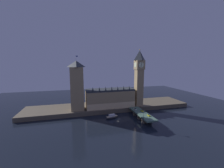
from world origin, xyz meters
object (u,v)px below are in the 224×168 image
car_northbound_lead (135,109)px  car_southbound_lead (149,115)px  clock_tower (139,76)px  boat_upstream (112,117)px  car_southbound_trail (142,111)px  pedestrian_near_rail (143,117)px  street_lamp_far (132,106)px  street_lamp_near (144,114)px  victoria_tower (77,86)px  pedestrian_far_rail (135,110)px  pedestrian_mid_walk (145,111)px

car_northbound_lead → car_southbound_lead: car_southbound_lead is taller
clock_tower → boat_upstream: clock_tower is taller
car_southbound_lead → car_southbound_trail: size_ratio=0.89×
pedestrian_near_rail → street_lamp_far: 28.62m
clock_tower → car_southbound_trail: size_ratio=16.84×
pedestrian_near_rail → street_lamp_near: size_ratio=0.24×
boat_upstream → car_southbound_lead: bearing=-29.1°
victoria_tower → car_northbound_lead: bearing=-18.0°
pedestrian_near_rail → pedestrian_far_rail: pedestrian_near_rail is taller
car_southbound_lead → pedestrian_near_rail: bearing=-156.6°
car_southbound_trail → car_northbound_lead: bearing=125.6°
car_southbound_lead → pedestrian_mid_walk: bearing=79.1°
pedestrian_mid_walk → street_lamp_near: (-11.05, -18.26, 3.53)m
car_southbound_lead → car_southbound_trail: car_southbound_trail is taller
victoria_tower → car_southbound_trail: 83.10m
clock_tower → street_lamp_far: bearing=-134.6°
victoria_tower → street_lamp_far: victoria_tower is taller
victoria_tower → street_lamp_far: (64.08, -19.37, -24.84)m
pedestrian_near_rail → clock_tower: bearing=70.5°
pedestrian_far_rail → street_lamp_far: 7.59m
street_lamp_near → car_southbound_lead: bearing=28.0°
street_lamp_far → car_southbound_trail: bearing=-49.8°
pedestrian_mid_walk → street_lamp_near: 21.63m
pedestrian_mid_walk → street_lamp_far: bearing=134.6°
pedestrian_mid_walk → victoria_tower: bearing=157.9°
car_northbound_lead → victoria_tower: bearing=162.0°
pedestrian_far_rail → street_lamp_near: 22.92m
clock_tower → car_southbound_lead: size_ratio=18.92×
pedestrian_near_rail → pedestrian_mid_walk: size_ratio=0.93×
street_lamp_far → car_southbound_lead: bearing=-71.4°
clock_tower → car_northbound_lead: bearing=-124.8°
clock_tower → pedestrian_mid_walk: size_ratio=40.36×
pedestrian_near_rail → boat_upstream: pedestrian_near_rail is taller
victoria_tower → pedestrian_mid_walk: 85.79m
street_lamp_near → victoria_tower: bearing=142.7°
car_southbound_lead → pedestrian_far_rail: bearing=113.7°
car_southbound_trail → pedestrian_far_rail: pedestrian_far_rail is taller
pedestrian_mid_walk → street_lamp_far: 16.03m
pedestrian_far_rail → boat_upstream: (-27.16, 1.43, -5.60)m
victoria_tower → pedestrian_mid_walk: size_ratio=35.45×
car_southbound_lead → victoria_tower: bearing=148.5°
car_southbound_lead → street_lamp_near: street_lamp_near is taller
pedestrian_near_rail → car_southbound_lead: bearing=23.4°
victoria_tower → pedestrian_near_rail: size_ratio=37.92×
clock_tower → car_northbound_lead: 44.44m
clock_tower → boat_upstream: bearing=-153.0°
car_southbound_trail → pedestrian_far_rail: (-7.99, 3.11, 0.09)m
pedestrian_mid_walk → pedestrian_far_rail: 11.51m
pedestrian_mid_walk → car_northbound_lead: bearing=132.6°
car_southbound_lead → boat_upstream: (-35.15, 19.59, -5.48)m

